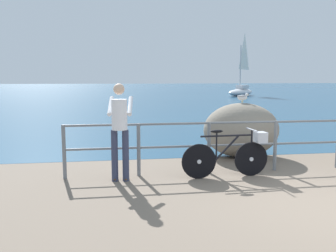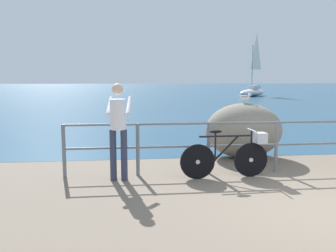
{
  "view_description": "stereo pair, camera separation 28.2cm",
  "coord_description": "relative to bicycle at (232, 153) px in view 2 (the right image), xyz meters",
  "views": [
    {
      "loc": [
        -3.22,
        -4.57,
        1.9
      ],
      "look_at": [
        -2.14,
        2.57,
        0.9
      ],
      "focal_mm": 38.29,
      "sensor_mm": 36.0,
      "label": 1
    },
    {
      "loc": [
        -2.94,
        -4.61,
        1.9
      ],
      "look_at": [
        -2.14,
        2.57,
        0.9
      ],
      "focal_mm": 38.29,
      "sensor_mm": 36.0,
      "label": 2
    }
  ],
  "objects": [
    {
      "name": "person_at_railing",
      "position": [
        -2.12,
        0.06,
        0.53
      ],
      "size": [
        0.49,
        0.66,
        1.78
      ],
      "rotation": [
        0.0,
        0.0,
        1.46
      ],
      "color": "#333851",
      "rests_on": "ground_plane"
    },
    {
      "name": "bicycle",
      "position": [
        0.0,
        0.0,
        0.0
      ],
      "size": [
        1.7,
        0.48,
        0.92
      ],
      "rotation": [
        0.0,
        0.0,
        0.05
      ],
      "color": "black",
      "rests_on": "ground_plane"
    },
    {
      "name": "sailboat",
      "position": [
        10.18,
        27.57,
        0.24
      ],
      "size": [
        4.09,
        3.97,
        6.16
      ],
      "rotation": [
        0.0,
        0.0,
        3.9
      ],
      "color": "white",
      "rests_on": "sea_surface"
    },
    {
      "name": "seagull",
      "position": [
        0.81,
        1.75,
        0.96
      ],
      "size": [
        0.34,
        0.17,
        0.23
      ],
      "rotation": [
        0.0,
        0.0,
        0.2
      ],
      "color": "gold",
      "rests_on": "breakwater_boulder_main"
    },
    {
      "name": "sea_surface",
      "position": [
        1.01,
        46.69,
        -0.46
      ],
      "size": [
        120.0,
        90.0,
        0.01
      ],
      "primitive_type": "cube",
      "color": "navy",
      "rests_on": "ground_plane"
    },
    {
      "name": "breakwater_boulder_main",
      "position": [
        0.77,
        1.67,
        0.18
      ],
      "size": [
        1.81,
        1.4,
        1.28
      ],
      "color": "gray",
      "rests_on": "ground"
    },
    {
      "name": "ground_plane",
      "position": [
        1.01,
        18.17,
        -0.51
      ],
      "size": [
        120.0,
        120.0,
        0.1
      ],
      "primitive_type": "cube",
      "color": "#756656"
    },
    {
      "name": "promenade_railing",
      "position": [
        1.01,
        0.34,
        0.17
      ],
      "size": [
        8.39,
        0.07,
        1.02
      ],
      "color": "slate",
      "rests_on": "ground_plane"
    }
  ]
}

